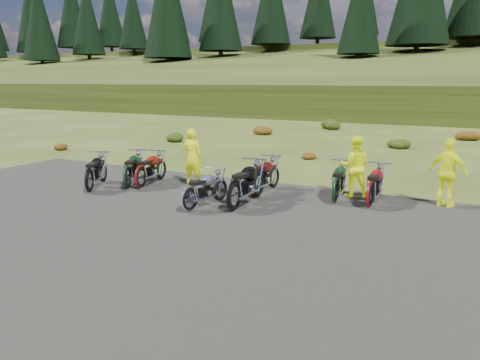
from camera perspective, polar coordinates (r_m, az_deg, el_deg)
The scene contains 32 objects.
ground at distance 12.50m, azimuth -4.94°, elevation -3.72°, with size 300.00×300.00×0.00m, color #374416.
gravel_pad at distance 10.95m, azimuth -10.70°, elevation -6.18°, with size 20.00×12.00×0.04m, color black.
hill_slope at distance 60.50m, azimuth 22.22°, elevation 7.99°, with size 300.00×46.00×3.00m, color #253612, non-canonical shape.
hill_plateau at distance 120.27m, azimuth 25.51°, elevation 9.31°, with size 300.00×90.00×9.17m, color #253612.
conifer_5 at distance 142.93m, azimuth -24.41°, elevation 16.98°, with size 6.16×6.16×16.00m.
conifer_8 at distance 120.94m, azimuth -24.06°, elevation 18.30°, with size 7.92×7.92×20.00m.
conifer_9 at distance 120.40m, azimuth -19.86°, elevation 18.98°, with size 7.48×7.48×19.00m.
conifer_10 at distance 120.36m, azimuth -15.59°, elevation 19.19°, with size 7.04×7.04×18.00m.
conifer_11 at distance 98.44m, azimuth -23.32°, elevation 17.61°, with size 6.60×6.60×17.00m.
conifer_12 at distance 98.06m, azimuth -18.17°, elevation 18.41°, with size 6.16×6.16×16.00m.
conifer_13 at distance 98.41m, azimuth -12.97°, elevation 19.07°, with size 5.72×5.72×15.00m.
conifer_14 at distance 99.50m, azimuth -7.82°, elevation 19.58°, with size 5.28×5.28×14.00m.
conifer_16 at distance 77.13m, azimuth -8.94°, elevation 20.81°, with size 7.48×7.48×19.00m.
conifer_21 at distance 62.71m, azimuth 14.49°, elevation 20.13°, with size 5.28×5.28×14.00m.
shrub_0 at distance 24.78m, azimuth -20.83°, elevation 3.96°, with size 0.77×0.77×0.45m, color #6B2B0D.
shrub_1 at distance 26.69m, azimuth -8.05°, elevation 5.32°, with size 1.03×1.03×0.61m, color #1C340D.
shrub_2 at distance 29.72m, azimuth 2.61°, elevation 6.26°, with size 1.30×1.30×0.77m, color #6B2B0D.
shrub_3 at distance 33.57m, azimuth 11.09°, elevation 6.85°, with size 1.56×1.56×0.92m, color #1C340D.
shrub_4 at distance 20.72m, azimuth 8.17°, elevation 3.17°, with size 0.77×0.77×0.45m, color #6B2B0D.
shrub_5 at distance 25.07m, azimuth 18.68°, elevation 4.38°, with size 1.03×1.03×0.61m, color #1C340D.
shrub_6 at distance 30.01m, azimuth 25.94°, elevation 5.12°, with size 1.30×1.30×0.77m, color #6B2B0D.
motorcycle_0 at distance 15.08m, azimuth -17.79°, elevation -1.51°, with size 2.11×0.70×1.11m, color black, non-canonical shape.
motorcycle_1 at distance 15.22m, azimuth -11.93°, elevation -1.07°, with size 2.07×0.69×1.08m, color maroon, non-canonical shape.
motorcycle_2 at distance 15.25m, azimuth -13.47°, elevation -1.11°, with size 2.12×0.71×1.11m, color black, non-canonical shape.
motorcycle_3 at distance 12.33m, azimuth -6.12°, elevation -3.96°, with size 1.93×0.64×1.01m, color #BDBCC1, non-canonical shape.
motorcycle_4 at distance 13.63m, azimuth 1.58°, elevation -2.33°, with size 2.14×0.71×1.12m, color #410A0B, non-canonical shape.
motorcycle_5 at distance 12.34m, azimuth -0.70°, elevation -3.87°, with size 2.34×0.78×1.23m, color black, non-canonical shape.
motorcycle_6 at distance 13.10m, azimuth 15.47°, elevation -3.37°, with size 2.07×0.69×1.08m, color maroon, non-canonical shape.
motorcycle_7 at distance 13.34m, azimuth 11.48°, elevation -2.89°, with size 2.05×0.68×1.07m, color black, non-canonical shape.
person_middle at distance 15.32m, azimuth -5.86°, elevation 2.73°, with size 0.67×0.44×1.84m, color #D6E70C.
person_right_a at distance 14.06m, azimuth 13.79°, elevation 1.51°, with size 0.87×0.68×1.80m, color #D6E70C.
person_right_b at distance 13.71m, azimuth 24.03°, elevation 0.68°, with size 1.09×0.45×1.86m, color #D6E70C.
Camera 1 is at (6.63, -10.04, 3.39)m, focal length 35.00 mm.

